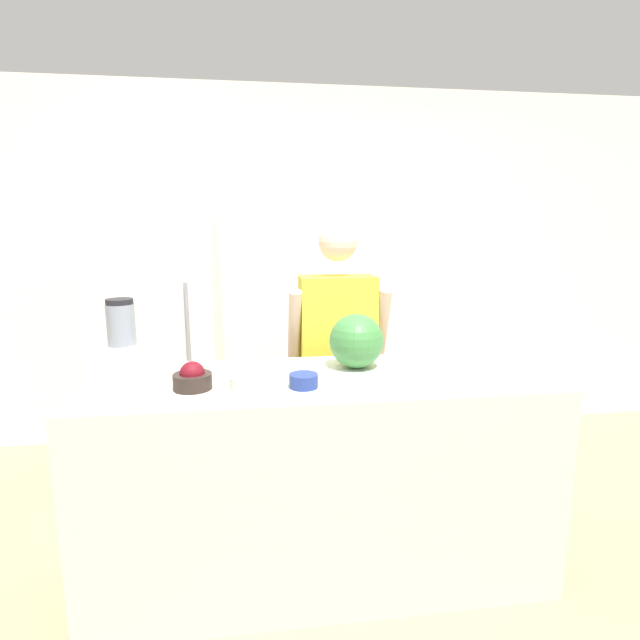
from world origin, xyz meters
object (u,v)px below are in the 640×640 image
(watermelon, at_px, (356,341))
(bowl_cream, at_px, (250,380))
(refrigerator, at_px, (161,344))
(bowl_cherries, at_px, (192,378))
(blender, at_px, (122,338))
(person, at_px, (337,364))
(bowl_small_blue, at_px, (304,381))

(watermelon, relative_size, bowl_cream, 1.54)
(refrigerator, relative_size, bowl_cherries, 10.48)
(refrigerator, bearing_deg, watermelon, -47.68)
(refrigerator, distance_m, blender, 1.08)
(person, relative_size, blender, 4.89)
(blender, bearing_deg, refrigerator, 91.11)
(person, height_order, watermelon, person)
(refrigerator, xyz_separation_m, blender, (0.02, -1.04, 0.28))
(watermelon, bearing_deg, person, 89.39)
(bowl_cream, relative_size, bowl_small_blue, 1.36)
(watermelon, bearing_deg, blender, 172.04)
(bowl_small_blue, height_order, blender, blender)
(bowl_cream, bearing_deg, person, 55.54)
(refrigerator, bearing_deg, bowl_cherries, -74.99)
(refrigerator, height_order, person, refrigerator)
(blender, bearing_deg, bowl_cherries, -42.54)
(blender, bearing_deg, bowl_small_blue, -24.30)
(bowl_small_blue, bearing_deg, blender, 155.70)
(person, bearing_deg, refrigerator, 148.99)
(bowl_cream, bearing_deg, bowl_small_blue, -7.22)
(person, distance_m, bowl_cherries, 1.02)
(bowl_cherries, relative_size, blender, 0.47)
(blender, bearing_deg, watermelon, -7.96)
(bowl_cherries, relative_size, bowl_cream, 0.98)
(watermelon, distance_m, bowl_cherries, 0.74)
(bowl_cherries, bearing_deg, person, 44.03)
(refrigerator, height_order, bowl_small_blue, refrigerator)
(bowl_cream, height_order, blender, blender)
(bowl_cream, height_order, bowl_small_blue, bowl_cream)
(bowl_cherries, xyz_separation_m, bowl_small_blue, (0.45, -0.04, -0.02))
(person, xyz_separation_m, bowl_small_blue, (-0.27, -0.74, 0.15))
(person, height_order, blender, person)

